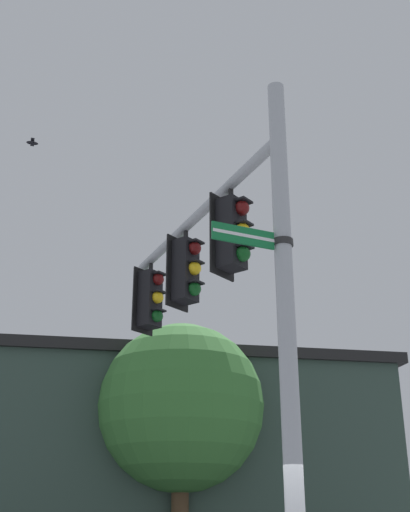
% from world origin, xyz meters
% --- Properties ---
extents(signal_pole, '(0.22, 0.22, 7.34)m').
position_xyz_m(signal_pole, '(0.00, 0.00, 3.67)').
color(signal_pole, '#ADB2B7').
rests_on(signal_pole, ground).
extents(mast_arm, '(2.54, 4.65, 0.16)m').
position_xyz_m(mast_arm, '(-1.20, -2.29, 6.52)').
color(mast_arm, '#ADB2B7').
extents(traffic_light_nearest_pole, '(0.54, 0.49, 1.31)m').
position_xyz_m(traffic_light_nearest_pole, '(-0.63, -1.18, 5.74)').
color(traffic_light_nearest_pole, black).
extents(traffic_light_mid_inner, '(0.54, 0.49, 1.31)m').
position_xyz_m(traffic_light_mid_inner, '(-1.40, -2.66, 5.74)').
color(traffic_light_mid_inner, black).
extents(traffic_light_mid_outer, '(0.54, 0.49, 1.31)m').
position_xyz_m(traffic_light_mid_outer, '(-2.17, -4.13, 5.74)').
color(traffic_light_mid_outer, black).
extents(street_name_sign, '(0.98, 0.58, 0.22)m').
position_xyz_m(street_name_sign, '(0.25, -0.13, 5.07)').
color(street_name_sign, '#147238').
extents(bird_flying, '(0.24, 0.29, 0.09)m').
position_xyz_m(bird_flying, '(-0.61, -6.03, 8.99)').
color(bird_flying, black).
extents(storefront_building, '(14.65, 14.17, 6.34)m').
position_xyz_m(storefront_building, '(-8.98, -10.06, 3.18)').
color(storefront_building, '#33473D').
rests_on(storefront_building, ground).
extents(tree_by_storefront, '(4.18, 4.18, 6.74)m').
position_xyz_m(tree_by_storefront, '(-6.72, -7.14, 4.63)').
color(tree_by_storefront, '#4C3823').
rests_on(tree_by_storefront, ground).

